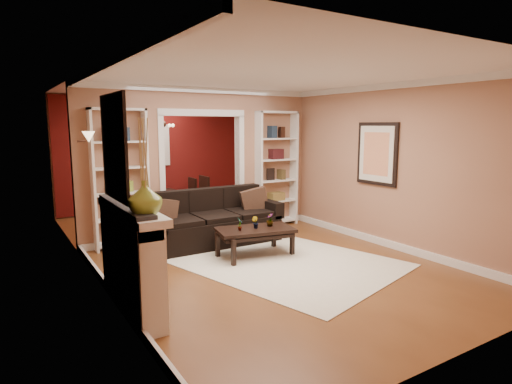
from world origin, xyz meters
TOP-DOWN VIEW (x-y plane):
  - floor at (0.00, 0.00)m, footprint 8.00×8.00m
  - ceiling at (0.00, 0.00)m, footprint 8.00×8.00m
  - wall_back at (0.00, 4.00)m, footprint 8.00×0.00m
  - wall_front at (0.00, -4.00)m, footprint 8.00×0.00m
  - wall_left at (-2.25, 0.00)m, footprint 0.00×8.00m
  - wall_right at (2.25, 0.00)m, footprint 0.00×8.00m
  - partition_wall at (0.00, 1.20)m, footprint 4.50×0.15m
  - red_back_panel at (0.00, 3.97)m, footprint 4.44×0.04m
  - dining_window at (0.00, 3.93)m, footprint 0.78×0.03m
  - area_rug at (0.24, -0.90)m, footprint 3.30×3.99m
  - sofa at (-0.16, 0.45)m, footprint 2.34×1.01m
  - pillow_left at (-0.99, 0.43)m, footprint 0.39×0.20m
  - pillow_right at (0.67, 0.43)m, footprint 0.48×0.25m
  - coffee_table at (0.08, -0.55)m, footprint 1.28×0.86m
  - plant_left at (-0.20, -0.55)m, footprint 0.11×0.12m
  - plant_center at (0.08, -0.55)m, footprint 0.11×0.12m
  - plant_right at (0.35, -0.55)m, footprint 0.13×0.13m
  - bookshelf_left at (-1.55, 1.03)m, footprint 0.90×0.30m
  - bookshelf_right at (1.55, 1.03)m, footprint 0.90×0.30m
  - fireplace at (-2.09, -1.50)m, footprint 0.32×1.70m
  - vase at (-2.09, -2.04)m, footprint 0.39×0.39m
  - mirror at (-2.23, -1.50)m, footprint 0.03×0.95m
  - wall_sconce at (-2.15, 0.55)m, footprint 0.18×0.18m
  - framed_art at (2.21, -1.00)m, footprint 0.04×0.85m
  - dining_table at (-0.13, 2.87)m, footprint 1.55×0.86m
  - dining_chair_nw at (-0.68, 2.57)m, footprint 0.42×0.42m
  - dining_chair_ne at (0.42, 2.57)m, footprint 0.57×0.57m
  - dining_chair_sw at (-0.68, 3.17)m, footprint 0.55×0.55m
  - dining_chair_se at (0.42, 3.17)m, footprint 0.48×0.48m
  - chandelier at (0.00, 2.70)m, footprint 0.50×0.50m

SIDE VIEW (x-z plane):
  - floor at x=0.00m, z-range 0.00..0.00m
  - area_rug at x=0.24m, z-range 0.00..0.01m
  - coffee_table at x=0.08m, z-range 0.00..0.44m
  - dining_table at x=-0.13m, z-range 0.00..0.54m
  - dining_chair_nw at x=-0.68m, z-range 0.00..0.82m
  - dining_chair_se at x=0.42m, z-range 0.00..0.83m
  - dining_chair_sw at x=-0.68m, z-range 0.00..0.88m
  - sofa at x=-0.16m, z-range 0.00..0.92m
  - dining_chair_ne at x=0.42m, z-range 0.00..0.94m
  - plant_center at x=0.08m, z-range 0.44..0.63m
  - plant_left at x=-0.20m, z-range 0.44..0.64m
  - plant_right at x=0.35m, z-range 0.44..0.65m
  - fireplace at x=-2.09m, z-range 0.00..1.16m
  - pillow_left at x=-0.99m, z-range 0.45..0.82m
  - pillow_right at x=0.67m, z-range 0.45..0.90m
  - bookshelf_left at x=-1.55m, z-range 0.00..2.30m
  - bookshelf_right at x=1.55m, z-range 0.00..2.30m
  - red_back_panel at x=0.00m, z-range 0.00..2.64m
  - vase at x=-2.09m, z-range 1.16..1.50m
  - wall_back at x=0.00m, z-range -2.65..5.35m
  - wall_front at x=0.00m, z-range -2.65..5.35m
  - wall_left at x=-2.25m, z-range -2.65..5.35m
  - wall_right at x=2.25m, z-range -2.65..5.35m
  - partition_wall at x=0.00m, z-range 0.00..2.70m
  - dining_window at x=0.00m, z-range 1.06..2.04m
  - framed_art at x=2.21m, z-range 1.02..2.08m
  - mirror at x=-2.23m, z-range 1.25..2.35m
  - wall_sconce at x=-2.15m, z-range 1.72..1.94m
  - chandelier at x=0.00m, z-range 1.87..2.17m
  - ceiling at x=0.00m, z-range 2.70..2.70m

